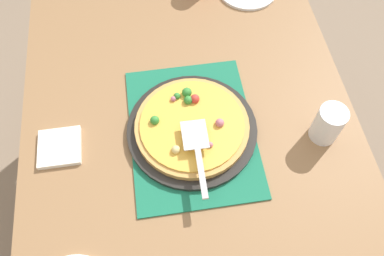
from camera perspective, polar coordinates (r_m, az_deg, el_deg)
ground_plane at (r=1.84m, az=0.00°, el=-11.98°), size 8.00×8.00×0.00m
dining_table at (r=1.25m, az=0.00°, el=-2.95°), size 1.40×1.00×0.75m
placemat at (r=1.15m, az=0.00°, el=-0.42°), size 0.48×0.36×0.01m
pizza_pan at (r=1.14m, az=0.00°, el=-0.17°), size 0.38×0.38×0.01m
pizza at (r=1.12m, az=-0.03°, el=0.42°), size 0.33×0.33×0.05m
cup_near at (r=1.16m, az=19.25°, el=0.55°), size 0.08×0.08×0.12m
pizza_server at (r=1.04m, az=0.73°, el=-3.26°), size 0.23×0.07×0.01m
napkin_stack at (r=1.18m, az=-18.76°, el=-2.70°), size 0.12×0.12×0.02m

